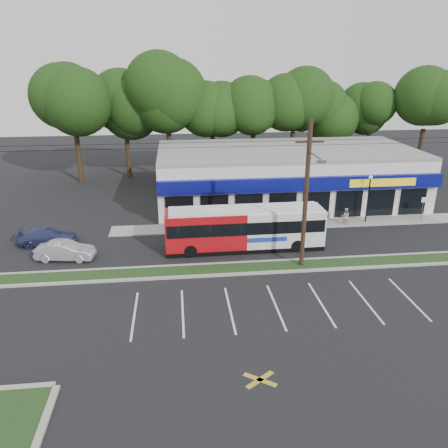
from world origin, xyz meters
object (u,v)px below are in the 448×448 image
object	(u,v)px
pedestrian_a	(290,222)
pedestrian_b	(345,216)
metrobus	(245,227)
car_silver	(65,251)
car_dark	(297,224)
car_blue	(48,236)
lamp_post	(369,193)
utility_pole	(304,191)
sign_post	(423,205)

from	to	relation	value
pedestrian_a	pedestrian_b	world-z (taller)	pedestrian_a
metrobus	car_silver	xyz separation A→B (m)	(-13.01, -0.54, -1.01)
car_dark	car_blue	world-z (taller)	car_dark
lamp_post	pedestrian_a	xyz separation A→B (m)	(-7.17, -1.46, -1.81)
utility_pole	car_silver	bearing A→B (deg)	169.45
lamp_post	metrobus	bearing A→B (deg)	-159.38
utility_pole	pedestrian_a	xyz separation A→B (m)	(1.00, 6.42, -4.56)
car_silver	pedestrian_a	size ratio (longest dim) A/B	2.38
lamp_post	pedestrian_a	world-z (taller)	lamp_post
utility_pole	car_silver	xyz separation A→B (m)	(-16.27, 3.03, -4.74)
pedestrian_b	utility_pole	bearing A→B (deg)	67.60
sign_post	pedestrian_a	xyz separation A→B (m)	(-12.17, -1.23, -0.70)
utility_pole	sign_post	xyz separation A→B (m)	(13.17, 7.65, -3.86)
lamp_post	car_silver	xyz separation A→B (m)	(-24.44, -4.84, -2.00)
metrobus	car_dark	bearing A→B (deg)	29.10
car_silver	pedestrian_a	xyz separation A→B (m)	(17.27, 3.39, 0.19)
sign_post	car_blue	xyz separation A→B (m)	(-31.43, -1.57, -0.91)
pedestrian_b	sign_post	bearing A→B (deg)	-162.49
lamp_post	pedestrian_b	size ratio (longest dim) A/B	2.77
lamp_post	sign_post	xyz separation A→B (m)	(5.00, -0.23, -1.12)
sign_post	pedestrian_b	world-z (taller)	sign_post
utility_pole	car_blue	distance (m)	19.83
lamp_post	sign_post	world-z (taller)	lamp_post
sign_post	metrobus	world-z (taller)	metrobus
metrobus	car_dark	distance (m)	5.58
lamp_post	car_silver	distance (m)	24.99
utility_pole	lamp_post	xyz separation A→B (m)	(8.17, 7.87, -2.74)
sign_post	car_silver	bearing A→B (deg)	-171.09
car_blue	pedestrian_b	xyz separation A→B (m)	(24.42, 1.48, 0.12)
metrobus	pedestrian_a	distance (m)	5.19
pedestrian_a	lamp_post	bearing A→B (deg)	176.31
metrobus	car_silver	bearing A→B (deg)	-178.16
car_dark	car_blue	bearing A→B (deg)	89.75
car_dark	sign_post	bearing A→B (deg)	-84.25
utility_pole	metrobus	xyz separation A→B (m)	(-3.26, 3.57, -3.73)
car_silver	car_blue	size ratio (longest dim) A/B	0.92
utility_pole	car_blue	world-z (taller)	utility_pole
metrobus	pedestrian_b	world-z (taller)	metrobus
car_silver	sign_post	bearing A→B (deg)	-74.12
pedestrian_a	pedestrian_b	bearing A→B (deg)	177.29
sign_post	pedestrian_b	bearing A→B (deg)	-179.25
utility_pole	car_dark	distance (m)	7.98
metrobus	lamp_post	bearing A→B (deg)	20.07
metrobus	utility_pole	bearing A→B (deg)	-48.15
car_dark	car_blue	xyz separation A→B (m)	(-19.78, -0.22, -0.10)
car_silver	car_blue	xyz separation A→B (m)	(-1.99, 3.04, -0.03)
lamp_post	car_dark	size ratio (longest dim) A/B	0.97
car_silver	pedestrian_b	size ratio (longest dim) A/B	2.65
metrobus	pedestrian_a	bearing A→B (deg)	33.16
lamp_post	pedestrian_b	world-z (taller)	lamp_post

